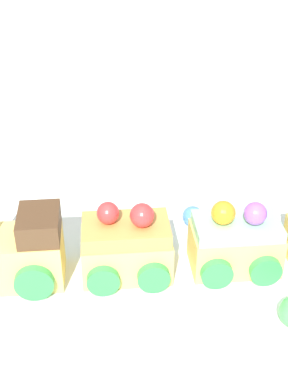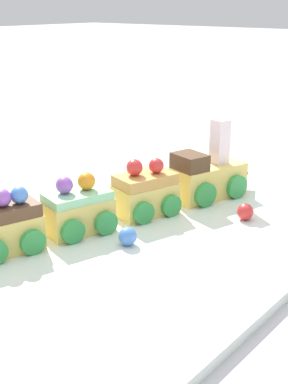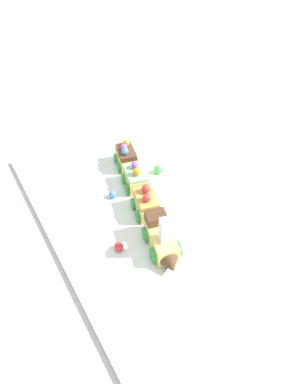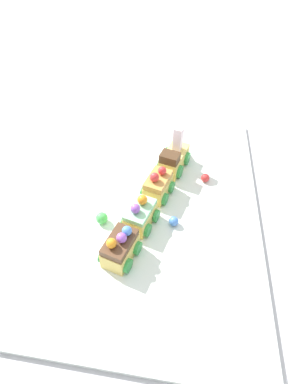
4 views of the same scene
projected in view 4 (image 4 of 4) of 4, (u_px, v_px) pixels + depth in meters
ground_plane at (159, 204)px, 0.71m from camera, size 10.00×10.00×0.00m
display_board at (159, 203)px, 0.71m from camera, size 0.73×0.45×0.01m
cake_train_locomotive at (175, 157)px, 0.78m from camera, size 0.14×0.08×0.11m
cake_car_caramel at (158, 186)px, 0.70m from camera, size 0.09×0.08×0.07m
cake_car_mint at (140, 215)px, 0.64m from camera, size 0.09×0.08×0.07m
cake_car_chocolate at (120, 248)px, 0.58m from camera, size 0.09×0.08×0.07m
gumball_green at (102, 218)px, 0.65m from camera, size 0.03×0.03×0.03m
gumball_red at (205, 178)px, 0.75m from camera, size 0.02×0.02×0.02m
gumball_blue at (174, 221)px, 0.65m from camera, size 0.02×0.02×0.02m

